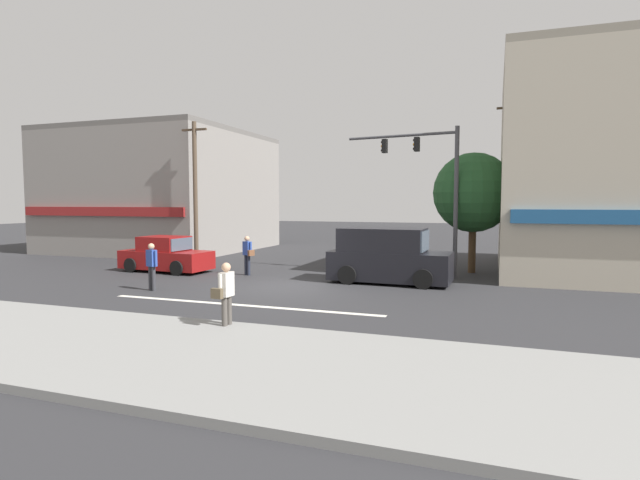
% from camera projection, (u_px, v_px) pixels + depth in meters
% --- Properties ---
extents(ground_plane, '(120.00, 120.00, 0.00)m').
position_uv_depth(ground_plane, '(286.00, 287.00, 18.36)').
color(ground_plane, '#2B2B2D').
extents(lane_marking_stripe, '(9.00, 0.24, 0.01)m').
position_uv_depth(lane_marking_stripe, '(240.00, 305.00, 15.07)').
color(lane_marking_stripe, silver).
rests_on(lane_marking_stripe, ground).
extents(sidewalk_curb, '(40.00, 5.00, 0.16)m').
position_uv_depth(sidewalk_curb, '(123.00, 348.00, 10.37)').
color(sidewalk_curb, gray).
rests_on(sidewalk_curb, ground).
extents(building_left_block, '(11.45, 11.48, 7.61)m').
position_uv_depth(building_left_block, '(165.00, 192.00, 32.88)').
color(building_left_block, gray).
rests_on(building_left_block, ground).
extents(street_tree, '(3.48, 3.48, 5.27)m').
position_uv_depth(street_tree, '(473.00, 193.00, 21.80)').
color(street_tree, '#4C3823').
rests_on(street_tree, ground).
extents(utility_pole_near_left, '(1.40, 0.22, 7.12)m').
position_uv_depth(utility_pole_near_left, '(195.00, 190.00, 25.09)').
color(utility_pole_near_left, brown).
rests_on(utility_pole_near_left, ground).
extents(utility_pole_far_right, '(1.40, 0.22, 8.15)m').
position_uv_depth(utility_pole_far_right, '(510.00, 180.00, 24.75)').
color(utility_pole_far_right, brown).
rests_on(utility_pole_far_right, ground).
extents(traffic_light_mast, '(4.85, 0.84, 6.20)m').
position_uv_depth(traffic_light_mast, '(433.00, 177.00, 20.82)').
color(traffic_light_mast, '#47474C').
rests_on(traffic_light_mast, ground).
extents(sedan_approaching_near, '(4.20, 2.08, 1.58)m').
position_uv_depth(sedan_approaching_near, '(166.00, 256.00, 22.37)').
color(sedan_approaching_near, maroon).
rests_on(sedan_approaching_near, ground).
extents(van_crossing_leftbound, '(4.66, 2.16, 2.11)m').
position_uv_depth(van_crossing_leftbound, '(388.00, 257.00, 19.19)').
color(van_crossing_leftbound, black).
rests_on(van_crossing_leftbound, ground).
extents(sedan_waiting_far, '(2.10, 4.21, 1.58)m').
position_uv_depth(sedan_waiting_far, '(380.00, 248.00, 26.42)').
color(sedan_waiting_far, black).
rests_on(sedan_waiting_far, ground).
extents(pedestrian_foreground_with_bag, '(0.34, 0.67, 1.67)m').
position_uv_depth(pedestrian_foreground_with_bag, '(226.00, 293.00, 11.89)').
color(pedestrian_foreground_with_bag, '#4C4742').
rests_on(pedestrian_foreground_with_bag, ground).
extents(pedestrian_mid_crossing, '(0.55, 0.31, 1.67)m').
position_uv_depth(pedestrian_mid_crossing, '(152.00, 264.00, 17.50)').
color(pedestrian_mid_crossing, '#333338').
rests_on(pedestrian_mid_crossing, ground).
extents(pedestrian_far_side, '(0.65, 0.50, 1.67)m').
position_uv_depth(pedestrian_far_side, '(247.00, 253.00, 21.21)').
color(pedestrian_far_side, '#232838').
rests_on(pedestrian_far_side, ground).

